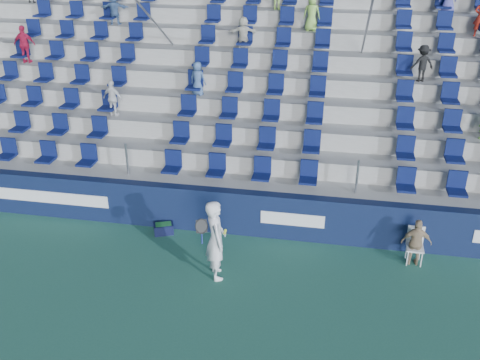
# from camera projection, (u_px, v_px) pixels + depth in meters

# --- Properties ---
(ground) EXTENTS (70.00, 70.00, 0.00)m
(ground) POSITION_uv_depth(u_px,v_px,m) (207.00, 309.00, 11.23)
(ground) COLOR #2C6853
(ground) RESTS_ON ground
(sponsor_wall) EXTENTS (24.00, 0.32, 1.20)m
(sponsor_wall) POSITION_uv_depth(u_px,v_px,m) (235.00, 212.00, 13.75)
(sponsor_wall) COLOR #101A3C
(sponsor_wall) RESTS_ON ground
(grandstand) EXTENTS (24.00, 8.17, 6.63)m
(grandstand) POSITION_uv_depth(u_px,v_px,m) (264.00, 96.00, 17.58)
(grandstand) COLOR #A6A6A0
(grandstand) RESTS_ON ground
(tennis_player) EXTENTS (0.75, 0.83, 1.93)m
(tennis_player) POSITION_uv_depth(u_px,v_px,m) (216.00, 240.00, 11.88)
(tennis_player) COLOR white
(tennis_player) RESTS_ON ground
(line_judge_chair) EXTENTS (0.40, 0.41, 0.90)m
(line_judge_chair) POSITION_uv_depth(u_px,v_px,m) (415.00, 242.00, 12.62)
(line_judge_chair) COLOR white
(line_judge_chair) RESTS_ON ground
(line_judge) EXTENTS (0.70, 0.30, 1.19)m
(line_judge) POSITION_uv_depth(u_px,v_px,m) (416.00, 243.00, 12.46)
(line_judge) COLOR tan
(line_judge) RESTS_ON ground
(ball_bin) EXTENTS (0.58, 0.49, 0.28)m
(ball_bin) POSITION_uv_depth(u_px,v_px,m) (164.00, 228.00, 13.89)
(ball_bin) COLOR black
(ball_bin) RESTS_ON ground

